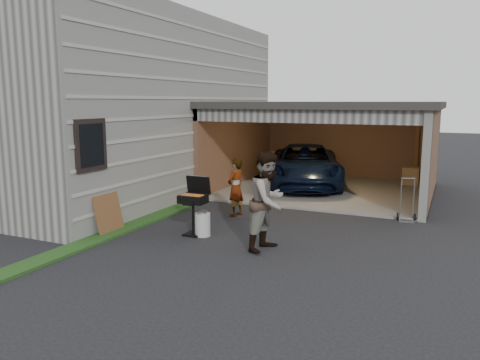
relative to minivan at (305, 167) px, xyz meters
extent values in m
plane|color=black|center=(0.09, -6.90, -0.70)|extent=(80.00, 80.00, 0.00)
cube|color=#474744|center=(-5.91, -2.90, 2.05)|extent=(7.00, 11.00, 5.50)
cube|color=#193814|center=(-2.16, -7.90, -0.67)|extent=(0.50, 8.00, 0.06)
cube|color=#605E59|center=(0.84, -0.40, -0.67)|extent=(6.50, 6.00, 0.06)
cube|color=brown|center=(0.84, 2.53, 0.65)|extent=(6.50, 0.15, 2.70)
cube|color=brown|center=(4.02, -0.40, 0.65)|extent=(0.15, 6.00, 2.70)
cube|color=brown|center=(-2.33, -0.40, 0.65)|extent=(0.15, 6.00, 2.70)
cube|color=#2D2B28|center=(0.84, -0.40, 2.10)|extent=(6.80, 6.30, 0.20)
cube|color=#474744|center=(0.84, -3.32, 1.82)|extent=(6.50, 0.16, 0.36)
cube|color=beige|center=(0.84, -2.10, 1.92)|extent=(6.00, 2.40, 0.06)
cube|color=#474744|center=(3.99, -3.35, 0.65)|extent=(0.20, 0.18, 2.70)
cube|color=brown|center=(-1.71, 1.80, -0.39)|extent=(0.60, 0.50, 0.50)
cube|color=brown|center=(-1.71, 1.80, 0.09)|extent=(0.50, 0.45, 0.45)
cube|color=brown|center=(3.29, 1.70, -0.34)|extent=(0.55, 0.50, 0.60)
cube|color=brown|center=(3.47, 2.30, 0.50)|extent=(0.24, 0.43, 2.20)
imported|color=black|center=(0.00, 0.00, 0.00)|extent=(3.76, 5.48, 1.39)
imported|color=#A5BDD0|center=(-0.42, -4.70, 0.05)|extent=(0.45, 0.60, 1.48)
imported|color=#3D2818|center=(1.34, -6.94, 0.28)|extent=(0.90, 1.07, 1.96)
cube|color=black|center=(-0.51, -6.70, -0.67)|extent=(0.37, 0.37, 0.04)
cylinder|color=black|center=(-0.51, -6.70, -0.30)|extent=(0.06, 0.06, 0.73)
cube|color=black|center=(-0.51, -6.70, 0.11)|extent=(0.57, 0.40, 0.17)
cube|color=#59595B|center=(-0.51, -6.70, 0.19)|extent=(0.52, 0.35, 0.01)
cube|color=black|center=(-0.51, -6.45, 0.38)|extent=(0.57, 0.10, 0.40)
cylinder|color=silver|center=(-0.29, -6.66, -0.44)|extent=(0.39, 0.39, 0.51)
cube|color=brown|center=(-2.31, -7.33, -0.26)|extent=(0.22, 0.80, 0.88)
cube|color=gray|center=(3.64, -3.50, -0.68)|extent=(0.38, 0.28, 0.04)
cylinder|color=black|center=(3.42, -3.42, -0.61)|extent=(0.07, 0.18, 0.18)
cylinder|color=black|center=(3.82, -3.35, -0.61)|extent=(0.07, 0.18, 0.18)
cylinder|color=gray|center=(3.47, -3.41, -0.14)|extent=(0.03, 0.03, 1.05)
cylinder|color=gray|center=(3.77, -3.36, -0.14)|extent=(0.03, 0.03, 1.05)
cylinder|color=gray|center=(3.62, -3.38, 0.36)|extent=(0.30, 0.08, 0.03)
camera|label=1|loc=(4.58, -15.31, 2.21)|focal=35.00mm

